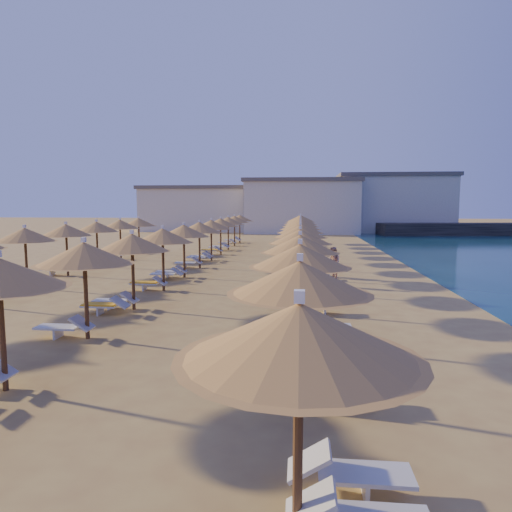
# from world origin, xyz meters

# --- Properties ---
(ground) EXTENTS (220.00, 220.00, 0.00)m
(ground) POSITION_xyz_m (0.00, 0.00, 0.00)
(ground) COLOR tan
(ground) RESTS_ON ground
(jetty) EXTENTS (30.26, 7.74, 1.50)m
(jetty) POSITION_xyz_m (28.12, 41.87, 0.75)
(jetty) COLOR black
(jetty) RESTS_ON ground
(hotel_blocks) EXTENTS (43.96, 11.89, 8.10)m
(hotel_blocks) POSITION_xyz_m (3.54, 46.20, 3.70)
(hotel_blocks) COLOR silver
(hotel_blocks) RESTS_ON ground
(parasol_row_east) EXTENTS (2.82, 43.82, 2.96)m
(parasol_row_east) POSITION_xyz_m (3.21, 6.73, 2.45)
(parasol_row_east) COLOR brown
(parasol_row_east) RESTS_ON ground
(parasol_row_west) EXTENTS (2.82, 43.82, 2.96)m
(parasol_row_west) POSITION_xyz_m (-2.92, 6.73, 2.45)
(parasol_row_west) COLOR brown
(parasol_row_west) RESTS_ON ground
(parasol_row_inland) EXTENTS (2.82, 25.18, 2.96)m
(parasol_row_inland) POSITION_xyz_m (-9.44, 4.87, 2.45)
(parasol_row_inland) COLOR brown
(parasol_row_inland) RESTS_ON ground
(loungers) EXTENTS (15.70, 41.56, 0.66)m
(loungers) POSITION_xyz_m (-1.57, 6.22, 0.34)
(loungers) COLOR silver
(loungers) RESTS_ON ground
(beachgoer_c) EXTENTS (0.85, 1.02, 1.63)m
(beachgoer_c) POSITION_xyz_m (3.16, 6.17, 0.81)
(beachgoer_c) COLOR tan
(beachgoer_c) RESTS_ON ground
(beachgoer_b) EXTENTS (0.88, 0.98, 1.67)m
(beachgoer_b) POSITION_xyz_m (4.95, 5.30, 0.83)
(beachgoer_b) COLOR tan
(beachgoer_b) RESTS_ON ground
(beachgoer_a) EXTENTS (0.56, 0.68, 1.62)m
(beachgoer_a) POSITION_xyz_m (4.06, 3.04, 0.81)
(beachgoer_a) COLOR tan
(beachgoer_a) RESTS_ON ground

